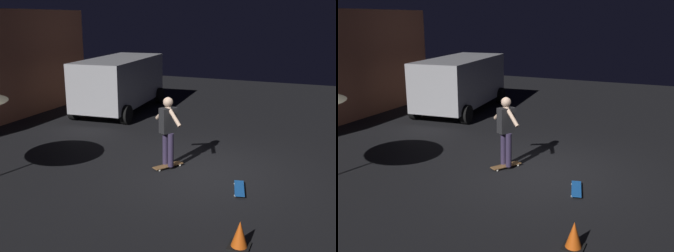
% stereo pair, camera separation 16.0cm
% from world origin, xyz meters
% --- Properties ---
extents(ground_plane, '(28.00, 28.00, 0.00)m').
position_xyz_m(ground_plane, '(0.00, 0.00, 0.00)').
color(ground_plane, black).
extents(parked_van, '(4.76, 2.58, 2.03)m').
position_xyz_m(parked_van, '(4.70, 4.82, 1.16)').
color(parked_van, '#B2B2B7').
rests_on(parked_van, ground_plane).
extents(skateboard_ridden, '(0.77, 0.58, 0.07)m').
position_xyz_m(skateboard_ridden, '(-0.11, 0.81, 0.06)').
color(skateboard_ridden, olive).
rests_on(skateboard_ridden, ground_plane).
extents(skateboard_spare, '(0.81, 0.38, 0.07)m').
position_xyz_m(skateboard_spare, '(-0.74, -1.08, 0.06)').
color(skateboard_spare, '#1959B2').
rests_on(skateboard_spare, ground_plane).
extents(skater, '(0.60, 0.88, 1.67)m').
position_xyz_m(skater, '(-0.11, 0.81, 1.04)').
color(skater, '#382D4C').
rests_on(skater, skateboard_ridden).
extents(traffic_cone, '(0.34, 0.34, 0.46)m').
position_xyz_m(traffic_cone, '(-2.81, -1.55, 0.21)').
color(traffic_cone, black).
rests_on(traffic_cone, ground_plane).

